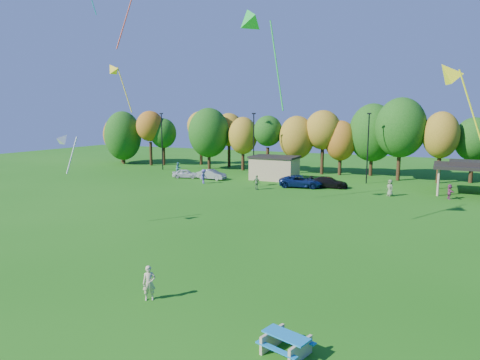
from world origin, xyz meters
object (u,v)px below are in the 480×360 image
at_px(car_a, 186,174).
at_px(car_c, 301,181).
at_px(car_b, 212,175).
at_px(car_d, 329,182).
at_px(picnic_table, 286,343).
at_px(kite_flyer, 149,283).

bearing_deg(car_a, car_c, -110.07).
height_order(car_b, car_d, car_b).
bearing_deg(car_b, picnic_table, -147.10).
height_order(kite_flyer, car_c, kite_flyer).
height_order(car_a, car_d, car_d).
height_order(car_a, car_c, car_c).
bearing_deg(picnic_table, kite_flyer, -176.17).
bearing_deg(car_b, kite_flyer, -155.20).
bearing_deg(car_d, car_a, 84.73).
relative_size(kite_flyer, car_b, 0.42).
bearing_deg(kite_flyer, picnic_table, -48.73).
bearing_deg(car_c, picnic_table, -173.45).
relative_size(picnic_table, car_c, 0.40).
xyz_separation_m(car_c, car_d, (3.13, 1.19, -0.07)).
distance_m(picnic_table, kite_flyer, 7.74).
distance_m(car_b, car_d, 16.23).
distance_m(kite_flyer, car_b, 38.72).
distance_m(kite_flyer, car_a, 40.20).
relative_size(car_a, car_c, 0.69).
xyz_separation_m(kite_flyer, car_a, (-20.08, 34.82, -0.23)).
height_order(kite_flyer, car_d, kite_flyer).
height_order(picnic_table, car_a, car_a).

